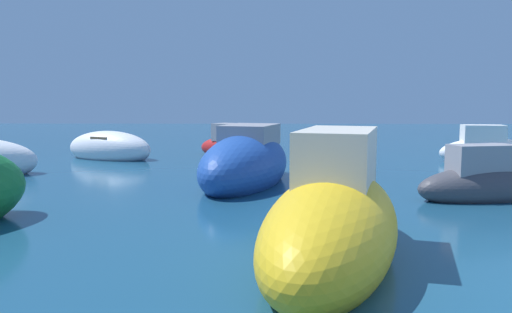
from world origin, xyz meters
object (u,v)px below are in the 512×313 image
moored_boat_6 (246,164)px  moored_boat_7 (333,222)px  moored_boat_4 (109,149)px  moored_boat_2 (489,151)px  moored_boat_0 (237,147)px  moored_boat_1 (491,183)px

moored_boat_6 → moored_boat_7: 6.38m
moored_boat_4 → moored_boat_6: size_ratio=0.77×
moored_boat_2 → moored_boat_7: 12.97m
moored_boat_2 → moored_boat_7: (-7.02, -10.90, 0.14)m
moored_boat_6 → moored_boat_7: bearing=28.4°
moored_boat_4 → moored_boat_7: size_ratio=0.77×
moored_boat_2 → moored_boat_4: moored_boat_2 is taller
moored_boat_0 → moored_boat_1: 10.17m
moored_boat_1 → moored_boat_6: (-5.53, 1.95, 0.17)m
moored_boat_6 → moored_boat_0: bearing=-159.0°
moored_boat_1 → moored_boat_4: size_ratio=0.94×
moored_boat_4 → moored_boat_6: 7.63m
moored_boat_1 → moored_boat_2: size_ratio=1.02×
moored_boat_0 → moored_boat_7: 12.55m
moored_boat_2 → moored_boat_4: 13.82m
moored_boat_7 → moored_boat_1: bearing=152.3°
moored_boat_6 → moored_boat_7: moored_boat_7 is taller
moored_boat_1 → moored_boat_2: moored_boat_2 is taller
moored_boat_4 → moored_boat_1: bearing=169.4°
moored_boat_4 → moored_boat_7: bearing=143.8°
moored_boat_1 → moored_boat_7: (-4.09, -4.26, 0.18)m
moored_boat_0 → moored_boat_1: size_ratio=0.99×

